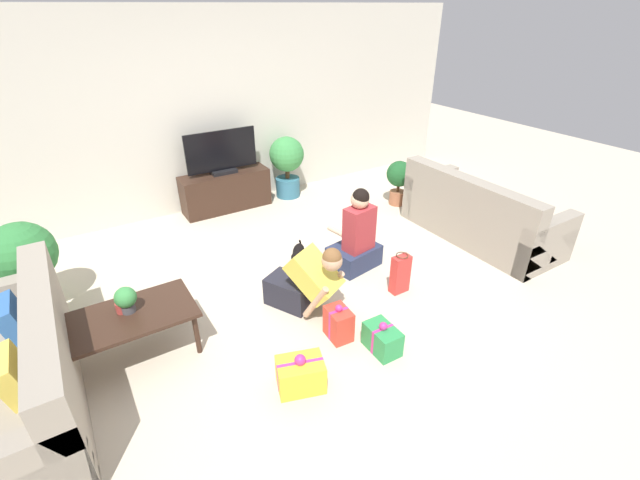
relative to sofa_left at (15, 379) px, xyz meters
name	(u,v)px	position (x,y,z in m)	size (l,w,h in m)	color
ground_plane	(304,293)	(2.42, 0.15, -0.30)	(16.00, 16.00, 0.00)	beige
wall_back	(203,114)	(2.42, 2.78, 1.00)	(8.40, 0.06, 2.60)	beige
sofa_left	(15,379)	(0.00, 0.00, 0.00)	(0.85, 1.92, 0.84)	gray
sofa_right	(479,216)	(4.84, 0.04, 0.00)	(0.85, 1.92, 0.84)	gray
coffee_table	(128,320)	(0.79, 0.13, 0.08)	(1.03, 0.59, 0.42)	#382319
tv_console	(226,191)	(2.52, 2.52, -0.03)	(1.22, 0.38, 0.54)	#382319
tv	(222,155)	(2.52, 2.52, 0.50)	(0.98, 0.20, 0.59)	black
potted_plant_corner_left	(23,256)	(0.15, 1.31, 0.29)	(0.58, 0.58, 0.90)	beige
potted_plant_corner_right	(399,178)	(4.70, 1.35, 0.10)	(0.37, 0.37, 0.65)	#A36042
potted_plant_back_right	(287,162)	(3.48, 2.47, 0.25)	(0.51, 0.51, 0.91)	#336B84
person_kneeling	(306,281)	(2.30, -0.09, 0.03)	(0.61, 0.80, 0.76)	#23232D
person_sitting	(356,239)	(3.16, 0.30, 0.04)	(0.58, 0.54, 0.94)	#283351
dog	(298,254)	(2.61, 0.61, -0.12)	(0.30, 0.39, 0.27)	black
gift_box_a	(301,374)	(1.79, -0.88, -0.17)	(0.41, 0.35, 0.32)	yellow
gift_box_b	(382,339)	(2.57, -0.90, -0.18)	(0.21, 0.33, 0.29)	#2D934C
gift_box_c	(339,323)	(2.35, -0.57, -0.15)	(0.20, 0.26, 0.35)	red
gift_bag_a	(400,274)	(3.26, -0.33, -0.09)	(0.19, 0.12, 0.43)	red
mug	(121,307)	(0.77, 0.20, 0.17)	(0.12, 0.08, 0.09)	#B23D38
tabletop_plant	(126,299)	(0.82, 0.18, 0.25)	(0.17, 0.17, 0.22)	#4C4C51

